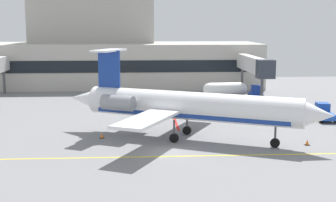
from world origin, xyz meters
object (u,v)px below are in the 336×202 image
(regional_jet, at_px, (186,106))
(belt_loader, at_px, (256,93))
(pushback_tractor, at_px, (129,99))
(fuel_tank, at_px, (225,89))
(baggage_tug, at_px, (324,113))

(regional_jet, xyz_separation_m, belt_loader, (13.27, 24.02, -2.36))
(pushback_tractor, bearing_deg, regional_jet, -73.11)
(pushback_tractor, relative_size, belt_loader, 0.85)
(regional_jet, height_order, fuel_tank, regional_jet)
(baggage_tug, relative_size, fuel_tank, 0.60)
(regional_jet, bearing_deg, baggage_tug, 25.61)
(pushback_tractor, xyz_separation_m, belt_loader, (19.45, 3.67, 0.17))
(regional_jet, height_order, baggage_tug, regional_jet)
(baggage_tug, relative_size, pushback_tractor, 1.27)
(baggage_tug, bearing_deg, belt_loader, 106.31)
(baggage_tug, bearing_deg, pushback_tractor, 153.77)
(belt_loader, height_order, fuel_tank, fuel_tank)
(pushback_tractor, bearing_deg, fuel_tank, 23.17)
(belt_loader, bearing_deg, regional_jet, -118.93)
(regional_jet, bearing_deg, pushback_tractor, 106.89)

